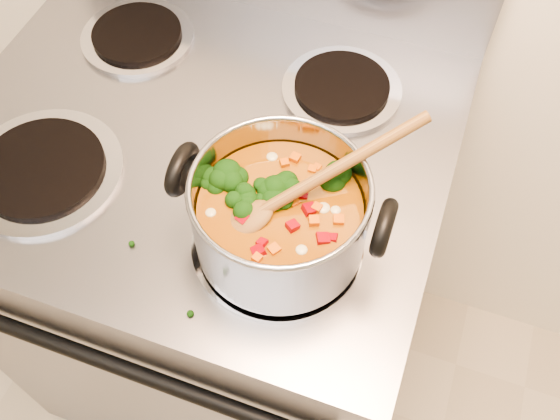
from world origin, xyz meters
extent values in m
cube|color=gray|center=(-0.03, 1.16, 0.46)|extent=(0.78, 0.68, 0.92)
cylinder|color=black|center=(-0.03, 0.80, 0.80)|extent=(0.67, 0.02, 0.02)
cylinder|color=#A5A5AD|center=(-0.22, 1.01, 0.92)|extent=(0.24, 0.24, 0.01)
cylinder|color=black|center=(-0.22, 1.01, 0.93)|extent=(0.19, 0.19, 0.01)
cylinder|color=#A5A5AD|center=(0.15, 1.01, 0.92)|extent=(0.24, 0.24, 0.01)
cylinder|color=black|center=(0.15, 1.01, 0.93)|extent=(0.19, 0.19, 0.01)
cylinder|color=#A5A5AD|center=(-0.22, 1.31, 0.92)|extent=(0.20, 0.20, 0.01)
cylinder|color=black|center=(-0.22, 1.31, 0.93)|extent=(0.15, 0.15, 0.01)
cylinder|color=#A5A5AD|center=(0.15, 1.31, 0.92)|extent=(0.20, 0.20, 0.01)
cylinder|color=black|center=(0.15, 1.31, 0.93)|extent=(0.15, 0.15, 0.01)
cylinder|color=#94949C|center=(0.16, 1.01, 1.00)|extent=(0.23, 0.23, 0.12)
torus|color=#94949C|center=(0.16, 1.01, 1.06)|extent=(0.23, 0.23, 0.01)
cylinder|color=#83480B|center=(0.16, 1.01, 0.98)|extent=(0.21, 0.21, 0.08)
torus|color=black|center=(0.03, 1.00, 1.04)|extent=(0.02, 0.08, 0.08)
torus|color=black|center=(0.29, 1.01, 1.04)|extent=(0.02, 0.08, 0.08)
ellipsoid|color=black|center=(0.09, 0.98, 1.02)|extent=(0.04, 0.04, 0.03)
ellipsoid|color=black|center=(0.16, 1.04, 1.02)|extent=(0.04, 0.04, 0.03)
ellipsoid|color=black|center=(0.22, 0.98, 1.02)|extent=(0.04, 0.04, 0.03)
ellipsoid|color=black|center=(0.15, 1.05, 1.02)|extent=(0.04, 0.04, 0.03)
ellipsoid|color=black|center=(0.11, 0.95, 1.02)|extent=(0.04, 0.04, 0.03)
ellipsoid|color=black|center=(0.10, 1.07, 1.02)|extent=(0.04, 0.04, 0.03)
ellipsoid|color=black|center=(0.23, 0.97, 1.02)|extent=(0.04, 0.04, 0.03)
ellipsoid|color=black|center=(0.19, 1.06, 1.02)|extent=(0.04, 0.04, 0.03)
ellipsoid|color=black|center=(0.12, 1.04, 1.02)|extent=(0.04, 0.04, 0.03)
ellipsoid|color=black|center=(0.19, 1.09, 1.02)|extent=(0.04, 0.04, 0.03)
ellipsoid|color=maroon|center=(0.15, 0.99, 1.02)|extent=(0.01, 0.01, 0.01)
ellipsoid|color=maroon|center=(0.19, 1.00, 1.02)|extent=(0.01, 0.01, 0.01)
ellipsoid|color=maroon|center=(0.16, 0.99, 1.02)|extent=(0.01, 0.01, 0.01)
ellipsoid|color=maroon|center=(0.15, 1.02, 1.02)|extent=(0.01, 0.01, 0.01)
ellipsoid|color=maroon|center=(0.22, 1.07, 1.02)|extent=(0.01, 0.01, 0.01)
ellipsoid|color=maroon|center=(0.17, 1.02, 1.02)|extent=(0.01, 0.01, 0.01)
ellipsoid|color=maroon|center=(0.18, 0.99, 1.02)|extent=(0.01, 0.01, 0.01)
ellipsoid|color=maroon|center=(0.20, 1.00, 1.02)|extent=(0.01, 0.01, 0.01)
ellipsoid|color=maroon|center=(0.16, 0.94, 1.02)|extent=(0.01, 0.01, 0.01)
ellipsoid|color=maroon|center=(0.09, 0.99, 1.02)|extent=(0.01, 0.01, 0.01)
ellipsoid|color=#C2530A|center=(0.10, 1.06, 1.02)|extent=(0.01, 0.01, 0.01)
ellipsoid|color=#C2530A|center=(0.15, 0.98, 1.02)|extent=(0.01, 0.01, 0.01)
ellipsoid|color=#C2530A|center=(0.12, 0.94, 1.02)|extent=(0.01, 0.01, 0.01)
ellipsoid|color=#C2530A|center=(0.20, 0.96, 1.02)|extent=(0.01, 0.01, 0.01)
ellipsoid|color=#C2530A|center=(0.14, 1.07, 1.02)|extent=(0.01, 0.01, 0.01)
ellipsoid|color=#C2530A|center=(0.11, 1.00, 1.02)|extent=(0.01, 0.01, 0.01)
ellipsoid|color=#C2530A|center=(0.19, 1.06, 1.02)|extent=(0.01, 0.01, 0.01)
ellipsoid|color=#C2530A|center=(0.14, 0.92, 1.02)|extent=(0.01, 0.01, 0.01)
ellipsoid|color=#C2530A|center=(0.24, 0.98, 1.02)|extent=(0.01, 0.01, 0.01)
ellipsoid|color=#C2530A|center=(0.07, 0.97, 1.02)|extent=(0.01, 0.01, 0.01)
ellipsoid|color=#C2530A|center=(0.16, 0.95, 1.02)|extent=(0.01, 0.01, 0.01)
ellipsoid|color=#CAC08B|center=(0.12, 0.96, 1.02)|extent=(0.02, 0.02, 0.01)
ellipsoid|color=#CAC08B|center=(0.08, 1.01, 1.02)|extent=(0.02, 0.02, 0.01)
ellipsoid|color=#CAC08B|center=(0.12, 0.98, 1.02)|extent=(0.02, 0.02, 0.01)
ellipsoid|color=#CAC08B|center=(0.19, 0.92, 1.02)|extent=(0.02, 0.02, 0.01)
ellipsoid|color=#CAC08B|center=(0.22, 1.05, 1.02)|extent=(0.02, 0.02, 0.01)
ellipsoid|color=olive|center=(0.13, 0.97, 1.02)|extent=(0.09, 0.08, 0.04)
cylinder|color=olive|center=(0.21, 1.06, 1.06)|extent=(0.19, 0.19, 0.09)
ellipsoid|color=black|center=(0.22, 1.16, 0.92)|extent=(0.01, 0.01, 0.01)
ellipsoid|color=black|center=(0.27, 1.10, 0.92)|extent=(0.01, 0.01, 0.01)
ellipsoid|color=black|center=(0.28, 0.94, 0.92)|extent=(0.01, 0.01, 0.01)
ellipsoid|color=black|center=(0.03, 0.95, 0.92)|extent=(0.01, 0.01, 0.01)
camera|label=1|loc=(0.30, 0.60, 1.67)|focal=40.00mm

